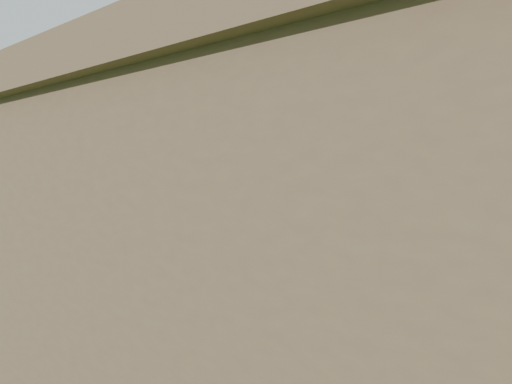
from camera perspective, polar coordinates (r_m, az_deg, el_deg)
ground at (r=16.74m, az=-19.53°, el=-19.81°), size 160.00×160.00×0.00m
sand_beach at (r=33.42m, az=15.13°, el=-8.73°), size 72.00×20.00×0.02m
ocean at (r=75.47m, az=28.88°, el=-2.95°), size 160.00×68.00×0.02m
chainlink_fence at (r=20.15m, az=-4.34°, el=-14.25°), size 36.20×0.20×1.25m
picnic_table at (r=17.24m, az=2.51°, el=-17.76°), size 1.72×1.31×0.72m
octopus_kite at (r=23.78m, az=5.22°, el=19.09°), size 3.24×2.32×6.60m
kite_white at (r=33.36m, az=0.97°, el=19.92°), size 2.14×1.83×2.95m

